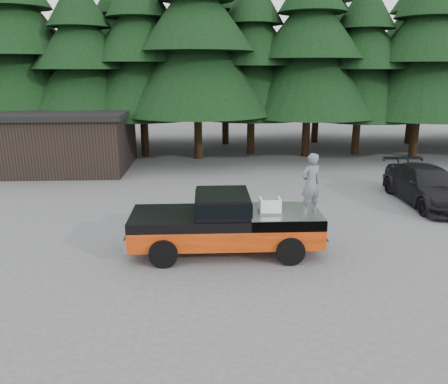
{
  "coord_description": "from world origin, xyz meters",
  "views": [
    {
      "loc": [
        -0.67,
        -13.07,
        5.56
      ],
      "look_at": [
        -0.05,
        0.0,
        1.85
      ],
      "focal_mm": 35.0,
      "sensor_mm": 36.0,
      "label": 1
    }
  ],
  "objects_px": {
    "man_on_bed": "(311,184)",
    "utility_building": "(57,140)",
    "air_compressor": "(270,206)",
    "pickup_truck": "(226,232)",
    "parked_car": "(427,185)"
  },
  "relations": [
    {
      "from": "man_on_bed",
      "to": "air_compressor",
      "type": "bearing_deg",
      "value": -26.84
    },
    {
      "from": "man_on_bed",
      "to": "utility_building",
      "type": "height_order",
      "value": "utility_building"
    },
    {
      "from": "air_compressor",
      "to": "parked_car",
      "type": "distance_m",
      "value": 8.97
    },
    {
      "from": "pickup_truck",
      "to": "man_on_bed",
      "type": "relative_size",
      "value": 3.25
    },
    {
      "from": "pickup_truck",
      "to": "utility_building",
      "type": "relative_size",
      "value": 0.71
    },
    {
      "from": "parked_car",
      "to": "man_on_bed",
      "type": "bearing_deg",
      "value": -141.71
    },
    {
      "from": "utility_building",
      "to": "air_compressor",
      "type": "bearing_deg",
      "value": -50.52
    },
    {
      "from": "pickup_truck",
      "to": "parked_car",
      "type": "height_order",
      "value": "parked_car"
    },
    {
      "from": "pickup_truck",
      "to": "air_compressor",
      "type": "xyz_separation_m",
      "value": [
        1.34,
        -0.14,
        0.88
      ]
    },
    {
      "from": "pickup_truck",
      "to": "man_on_bed",
      "type": "xyz_separation_m",
      "value": [
        2.53,
        -0.25,
        1.59
      ]
    },
    {
      "from": "pickup_truck",
      "to": "air_compressor",
      "type": "bearing_deg",
      "value": -6.13
    },
    {
      "from": "pickup_truck",
      "to": "air_compressor",
      "type": "relative_size",
      "value": 9.64
    },
    {
      "from": "utility_building",
      "to": "parked_car",
      "type": "bearing_deg",
      "value": -23.2
    },
    {
      "from": "air_compressor",
      "to": "parked_car",
      "type": "xyz_separation_m",
      "value": [
        7.47,
        4.91,
        -0.76
      ]
    },
    {
      "from": "man_on_bed",
      "to": "parked_car",
      "type": "xyz_separation_m",
      "value": [
        6.28,
        5.01,
        -1.47
      ]
    }
  ]
}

